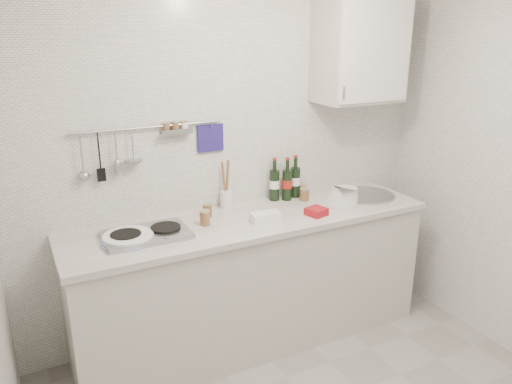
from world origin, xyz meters
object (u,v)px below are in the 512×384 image
(plate_stack_hob, at_px, (127,238))
(utensil_crock, at_px, (226,197))
(wine_bottles, at_px, (286,178))
(wall_cabinet, at_px, (360,51))
(plate_stack_sink, at_px, (343,197))

(plate_stack_hob, distance_m, utensil_crock, 0.78)
(plate_stack_hob, height_order, wine_bottles, wine_bottles)
(wall_cabinet, distance_m, plate_stack_sink, 1.02)
(wall_cabinet, xyz_separation_m, wine_bottles, (-0.51, 0.10, -0.87))
(wall_cabinet, xyz_separation_m, plate_stack_sink, (-0.21, -0.18, -0.98))
(wall_cabinet, xyz_separation_m, utensil_crock, (-0.98, 0.11, -0.95))
(plate_stack_hob, distance_m, wine_bottles, 1.23)
(wine_bottles, xyz_separation_m, utensil_crock, (-0.46, 0.01, -0.07))
(wine_bottles, bearing_deg, wall_cabinet, -11.26)
(plate_stack_hob, xyz_separation_m, wine_bottles, (1.20, 0.24, 0.13))
(plate_stack_sink, height_order, wine_bottles, wine_bottles)
(utensil_crock, bearing_deg, wall_cabinet, -6.65)
(plate_stack_hob, relative_size, utensil_crock, 0.90)
(plate_stack_hob, distance_m, plate_stack_sink, 1.51)
(plate_stack_hob, relative_size, wine_bottles, 1.00)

